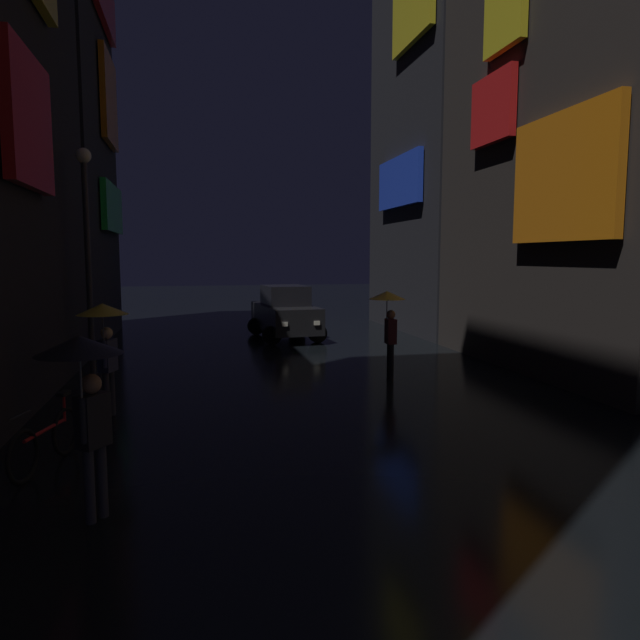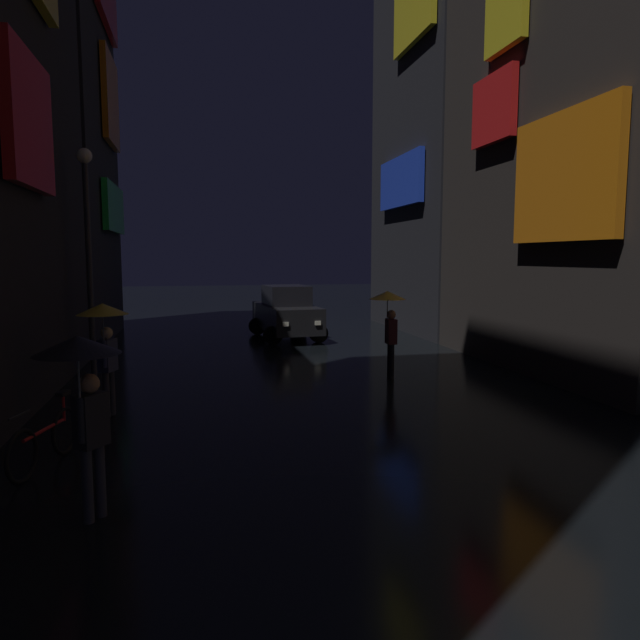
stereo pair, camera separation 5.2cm
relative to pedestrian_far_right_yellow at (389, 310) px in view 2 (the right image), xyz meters
name	(u,v)px [view 2 (the right image)]	position (x,y,z in m)	size (l,w,h in m)	color
building_left_far	(38,63)	(-9.57, 8.32, 7.72)	(4.25, 7.09, 18.78)	#232328
building_right_mid	(590,93)	(5.40, 0.18, 5.45)	(4.25, 8.84, 14.23)	#2D2826
building_right_far	(449,126)	(5.40, 8.57, 6.46)	(4.25, 7.62, 16.25)	#232328
pedestrian_far_right_yellow	(389,310)	(0.00, 0.00, 0.00)	(0.90, 0.90, 2.12)	black
pedestrian_foreground_left_yellow	(104,328)	(-6.20, -2.33, 0.00)	(0.90, 0.90, 2.12)	#2D2D38
pedestrian_foreground_right_black	(82,376)	(-5.78, -6.70, 0.00)	(0.90, 0.90, 2.12)	#2D2D38
bicycle_parked_at_storefront	(45,440)	(-6.68, -4.73, -1.28)	(0.56, 1.77, 0.96)	black
car_distant	(286,313)	(-1.40, 7.20, -0.74)	(2.51, 4.27, 1.92)	black
streetlamp_left_far	(88,236)	(-7.09, 1.59, 1.78)	(0.36, 0.36, 5.51)	#2D2D33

